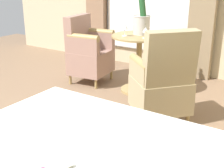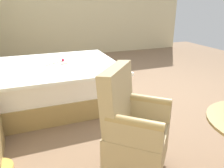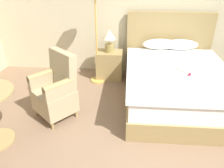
{
  "view_description": "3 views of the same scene",
  "coord_description": "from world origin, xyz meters",
  "px_view_note": "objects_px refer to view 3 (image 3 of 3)",
  "views": [
    {
      "loc": [
        1.17,
        2.28,
        1.48
      ],
      "look_at": [
        -0.77,
        1.0,
        0.64
      ],
      "focal_mm": 50.0,
      "sensor_mm": 36.0,
      "label": 1
    },
    {
      "loc": [
        -3.03,
        1.84,
        1.47
      ],
      "look_at": [
        -0.98,
        1.05,
        0.64
      ],
      "focal_mm": 35.0,
      "sensor_mm": 36.0,
      "label": 2
    },
    {
      "loc": [
        -0.56,
        -1.57,
        2.0
      ],
      "look_at": [
        -0.75,
        0.93,
        0.65
      ],
      "focal_mm": 35.0,
      "sensor_mm": 36.0,
      "label": 3
    }
  ],
  "objects_px": {
    "bedside_lamp": "(109,38)",
    "nightstand": "(109,65)",
    "bed": "(175,81)",
    "armchair_by_window": "(56,91)"
  },
  "relations": [
    {
      "from": "bedside_lamp",
      "to": "nightstand",
      "type": "bearing_deg",
      "value": -0.0
    },
    {
      "from": "bed",
      "to": "bedside_lamp",
      "type": "height_order",
      "value": "bed"
    },
    {
      "from": "bedside_lamp",
      "to": "bed",
      "type": "bearing_deg",
      "value": -30.87
    },
    {
      "from": "nightstand",
      "to": "armchair_by_window",
      "type": "relative_size",
      "value": 0.56
    },
    {
      "from": "bed",
      "to": "bedside_lamp",
      "type": "xyz_separation_m",
      "value": [
        -1.15,
        0.69,
        0.48
      ]
    },
    {
      "from": "armchair_by_window",
      "to": "bed",
      "type": "bearing_deg",
      "value": 19.23
    },
    {
      "from": "bed",
      "to": "armchair_by_window",
      "type": "distance_m",
      "value": 1.92
    },
    {
      "from": "bedside_lamp",
      "to": "armchair_by_window",
      "type": "relative_size",
      "value": 0.44
    },
    {
      "from": "bed",
      "to": "nightstand",
      "type": "distance_m",
      "value": 1.34
    },
    {
      "from": "bedside_lamp",
      "to": "armchair_by_window",
      "type": "height_order",
      "value": "bedside_lamp"
    }
  ]
}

